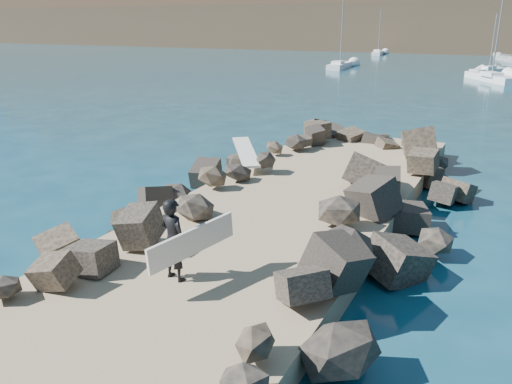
# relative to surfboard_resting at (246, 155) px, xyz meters

# --- Properties ---
(ground) EXTENTS (800.00, 800.00, 0.00)m
(ground) POSITION_rel_surfboard_resting_xyz_m (2.85, -3.70, -1.04)
(ground) COLOR #0F384C
(ground) RESTS_ON ground
(jetty) EXTENTS (6.00, 26.00, 0.60)m
(jetty) POSITION_rel_surfboard_resting_xyz_m (2.85, -5.70, -0.74)
(jetty) COLOR #8C7759
(jetty) RESTS_ON ground
(riprap_left) EXTENTS (2.60, 22.00, 1.00)m
(riprap_left) POSITION_rel_surfboard_resting_xyz_m (-0.05, -5.20, -0.54)
(riprap_left) COLOR black
(riprap_left) RESTS_ON ground
(riprap_right) EXTENTS (2.60, 22.00, 1.00)m
(riprap_right) POSITION_rel_surfboard_resting_xyz_m (5.75, -5.20, -0.54)
(riprap_right) COLOR black
(riprap_right) RESTS_ON ground
(surfboard_resting) EXTENTS (1.95, 2.21, 0.08)m
(surfboard_resting) POSITION_rel_surfboard_resting_xyz_m (0.00, 0.00, 0.00)
(surfboard_resting) COLOR silver
(surfboard_resting) RESTS_ON riprap_left
(surfer_with_board) EXTENTS (1.11, 2.05, 1.71)m
(surfer_with_board) POSITION_rel_surfboard_resting_xyz_m (2.75, -7.93, 0.42)
(surfer_with_board) COLOR black
(surfer_with_board) RESTS_ON jetty
(sailboat_b) EXTENTS (3.87, 5.21, 6.69)m
(sailboat_b) POSITION_rel_surfboard_resting_xyz_m (5.03, 48.43, -0.69)
(sailboat_b) COLOR white
(sailboat_b) RESTS_ON ground
(sailboat_a) EXTENTS (2.44, 7.96, 9.37)m
(sailboat_a) POSITION_rel_surfboard_resting_xyz_m (-12.64, 48.65, -0.69)
(sailboat_a) COLOR white
(sailboat_a) RESTS_ON ground
(sailboat_c) EXTENTS (5.64, 7.53, 9.36)m
(sailboat_c) POSITION_rel_surfboard_resting_xyz_m (5.73, 41.05, -0.69)
(sailboat_c) COLOR white
(sailboat_c) RESTS_ON ground
(sailboat_e) EXTENTS (2.37, 6.87, 8.16)m
(sailboat_e) POSITION_rel_surfboard_resting_xyz_m (-15.75, 80.02, -0.69)
(sailboat_e) COLOR white
(sailboat_e) RESTS_ON ground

